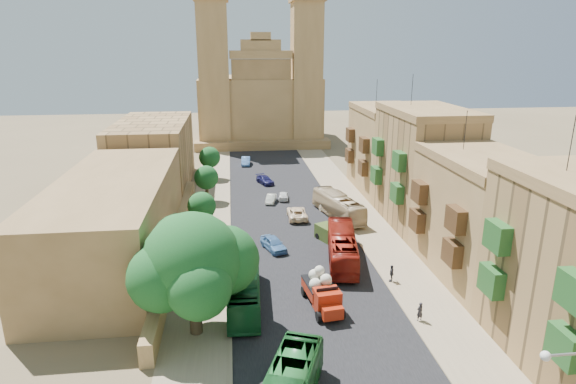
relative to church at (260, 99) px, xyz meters
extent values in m
plane|color=brown|center=(0.00, -78.61, -9.52)|extent=(260.00, 260.00, 0.00)
cube|color=black|center=(0.00, -48.61, -9.51)|extent=(14.00, 140.00, 0.01)
cube|color=#897659|center=(9.50, -48.61, -9.51)|extent=(5.00, 140.00, 0.01)
cube|color=#897659|center=(-9.50, -48.61, -9.51)|extent=(5.00, 140.00, 0.01)
cube|color=#897659|center=(7.00, -48.61, -9.46)|extent=(0.25, 140.00, 0.12)
cube|color=#897659|center=(-7.00, -48.61, -9.46)|extent=(0.25, 140.00, 0.12)
cylinder|color=black|center=(15.00, -78.81, 5.08)|extent=(0.06, 0.06, 3.60)
cube|color=#225522|center=(11.55, -85.53, -4.96)|extent=(0.90, 2.20, 2.00)
cube|color=#225522|center=(11.55, -77.69, -4.96)|extent=(0.90, 2.20, 2.00)
cube|color=#225522|center=(11.55, -85.53, -1.60)|extent=(0.90, 2.20, 2.00)
cube|color=#225522|center=(11.55, -77.69, -1.60)|extent=(0.90, 2.20, 2.00)
cube|color=olive|center=(16.00, -67.61, -4.27)|extent=(8.00, 14.00, 10.50)
cube|color=brown|center=(16.00, -67.61, 1.38)|extent=(8.20, 14.00, 0.80)
cylinder|color=black|center=(15.00, -64.81, 3.58)|extent=(0.06, 0.06, 3.60)
cube|color=#432B16|center=(11.55, -71.53, -5.53)|extent=(0.90, 2.20, 2.00)
cube|color=#432B16|center=(11.55, -63.69, -5.53)|extent=(0.90, 2.20, 2.00)
cube|color=#432B16|center=(11.55, -71.53, -2.59)|extent=(0.90, 2.20, 2.00)
cube|color=#432B16|center=(11.55, -63.69, -2.59)|extent=(0.90, 2.20, 2.00)
cube|color=#9C7647|center=(16.00, -53.61, -3.02)|extent=(8.00, 14.00, 13.00)
cube|color=brown|center=(16.00, -53.61, 3.88)|extent=(8.20, 14.00, 0.80)
cylinder|color=black|center=(15.00, -50.81, 6.08)|extent=(0.06, 0.06, 3.60)
cube|color=#225522|center=(11.55, -57.53, -4.58)|extent=(0.90, 2.20, 2.00)
cube|color=#225522|center=(11.55, -49.69, -4.58)|extent=(0.90, 2.20, 2.00)
cube|color=#225522|center=(11.55, -57.53, -0.94)|extent=(0.90, 2.20, 2.00)
cube|color=#225522|center=(11.55, -49.69, -0.94)|extent=(0.90, 2.20, 2.00)
cube|color=olive|center=(16.00, -39.61, -3.77)|extent=(8.00, 14.00, 11.50)
cube|color=brown|center=(16.00, -39.61, 2.38)|extent=(8.20, 14.00, 0.80)
cylinder|color=black|center=(15.00, -36.81, 4.58)|extent=(0.06, 0.06, 3.60)
cube|color=#432B16|center=(11.55, -43.53, -5.15)|extent=(0.90, 2.20, 2.00)
cube|color=#432B16|center=(11.55, -35.69, -5.15)|extent=(0.90, 2.20, 2.00)
cube|color=#432B16|center=(11.55, -43.53, -1.93)|extent=(0.90, 2.20, 2.00)
cube|color=#432B16|center=(11.55, -35.69, -1.93)|extent=(0.90, 2.20, 2.00)
cube|color=olive|center=(-12.50, -58.61, -8.62)|extent=(1.00, 40.00, 1.80)
cube|color=brown|center=(-18.00, -60.61, -5.32)|extent=(10.00, 28.00, 8.40)
cube|color=#9C7647|center=(-18.00, -34.61, -4.52)|extent=(10.00, 22.00, 10.00)
cube|color=olive|center=(0.00, 2.39, -2.52)|extent=(26.00, 20.00, 14.00)
cube|color=brown|center=(0.00, -8.11, -8.62)|extent=(28.00, 4.00, 1.80)
cube|color=brown|center=(0.00, -6.41, 0.48)|extent=(12.00, 2.00, 16.00)
cube|color=olive|center=(0.00, -6.41, 9.38)|extent=(12.60, 2.40, 1.60)
cube|color=olive|center=(0.00, -6.41, 11.08)|extent=(8.00, 2.00, 2.40)
cube|color=olive|center=(0.00, -6.41, 12.88)|extent=(4.00, 2.00, 1.60)
cube|color=olive|center=(-9.50, -5.11, 4.98)|extent=(6.00, 6.00, 29.00)
cube|color=olive|center=(9.50, -5.11, 4.98)|extent=(6.00, 6.00, 29.00)
cylinder|color=#3C2E1E|center=(-9.50, -74.61, -7.73)|extent=(0.94, 0.94, 3.57)
sphere|color=#11411A|center=(-9.50, -74.61, -3.70)|extent=(7.13, 7.13, 7.13)
sphere|color=#11411A|center=(-7.25, -73.49, -4.26)|extent=(5.25, 5.25, 5.25)
sphere|color=#11411A|center=(-11.56, -75.46, -4.45)|extent=(4.88, 4.88, 4.88)
sphere|color=#11411A|center=(-8.94, -76.87, -4.64)|extent=(4.50, 4.50, 4.50)
sphere|color=#11411A|center=(-10.53, -72.55, -2.95)|extent=(4.13, 4.13, 4.13)
cylinder|color=#3C2E1E|center=(-10.00, -66.61, -8.49)|extent=(0.44, 0.44, 2.05)
sphere|color=#11411A|center=(-10.00, -66.61, -6.42)|extent=(2.98, 2.98, 2.98)
cylinder|color=#3C2E1E|center=(-10.00, -54.61, -8.42)|extent=(0.44, 0.44, 2.20)
sphere|color=#11411A|center=(-10.00, -54.61, -6.20)|extent=(3.20, 3.20, 3.20)
cylinder|color=#3C2E1E|center=(-10.00, -42.61, -8.39)|extent=(0.44, 0.44, 2.26)
sphere|color=#11411A|center=(-10.00, -42.61, -6.11)|extent=(3.28, 3.28, 3.28)
cylinder|color=#3C2E1E|center=(-10.00, -30.61, -8.35)|extent=(0.44, 0.44, 2.33)
sphere|color=#11411A|center=(-10.00, -30.61, -6.00)|extent=(3.39, 3.39, 3.39)
cylinder|color=gray|center=(7.30, -90.61, -1.52)|extent=(1.80, 0.12, 0.12)
sphere|color=white|center=(6.40, -90.61, -1.52)|extent=(0.44, 0.44, 0.44)
cube|color=#A7220C|center=(0.37, -71.15, -8.33)|extent=(2.50, 3.65, 0.85)
cube|color=black|center=(0.37, -71.15, -7.86)|extent=(2.56, 3.70, 0.11)
cube|color=#A7220C|center=(0.65, -73.31, -8.24)|extent=(2.18, 1.85, 1.71)
cube|color=#A7220C|center=(0.80, -74.44, -8.61)|extent=(1.74, 1.33, 0.95)
cube|color=black|center=(0.65, -73.31, -7.57)|extent=(1.80, 0.32, 0.85)
cylinder|color=black|center=(-0.18, -74.27, -9.09)|extent=(0.44, 0.89, 0.85)
cylinder|color=black|center=(1.70, -74.03, -9.09)|extent=(0.44, 0.89, 0.85)
cylinder|color=black|center=(-0.71, -70.14, -9.09)|extent=(0.44, 0.89, 0.85)
cylinder|color=black|center=(1.17, -69.90, -9.09)|extent=(0.44, 0.89, 0.85)
sphere|color=beige|center=(-0.02, -71.77, -7.62)|extent=(1.04, 1.04, 1.04)
sphere|color=beige|center=(0.88, -71.37, -7.62)|extent=(1.04, 1.04, 1.04)
sphere|color=beige|center=(0.30, -70.58, -7.62)|extent=(1.04, 1.04, 1.04)
sphere|color=beige|center=(-0.01, -71.10, -7.10)|extent=(0.95, 0.95, 0.95)
sphere|color=beige|center=(0.81, -71.95, -7.15)|extent=(0.95, 0.95, 0.95)
sphere|color=beige|center=(0.39, -71.24, -6.67)|extent=(0.85, 0.85, 0.85)
cube|color=#3C501E|center=(4.00, -58.61, -8.70)|extent=(3.21, 4.30, 1.63)
cylinder|color=black|center=(3.88, -60.18, -9.19)|extent=(0.51, 0.70, 0.65)
cylinder|color=black|center=(5.28, -59.53, -9.19)|extent=(0.51, 0.70, 0.65)
cylinder|color=black|center=(2.72, -57.70, -9.19)|extent=(0.51, 0.70, 0.65)
cylinder|color=black|center=(4.12, -57.05, -9.19)|extent=(0.51, 0.70, 0.65)
imported|color=#135125|center=(-5.77, -70.88, -8.06)|extent=(2.90, 10.57, 2.92)
imported|color=maroon|center=(4.07, -63.67, -7.99)|extent=(4.42, 11.22, 3.05)
imported|color=tan|center=(6.50, -50.97, -8.06)|extent=(4.94, 10.72, 2.91)
imported|color=#4B79AE|center=(-2.42, -60.11, -8.82)|extent=(2.95, 4.41, 1.40)
imported|color=silver|center=(-1.35, -44.17, -8.98)|extent=(1.88, 3.44, 1.07)
imported|color=beige|center=(1.33, -50.83, -8.83)|extent=(2.40, 4.99, 1.37)
imported|color=#161644|center=(-1.46, -34.68, -8.91)|extent=(3.02, 4.47, 1.20)
imported|color=white|center=(0.50, -42.96, -8.95)|extent=(1.68, 3.44, 1.13)
imported|color=#5487CF|center=(-4.00, -21.79, -8.81)|extent=(1.74, 4.33, 1.40)
imported|color=#27252B|center=(7.63, -75.04, -8.73)|extent=(0.66, 0.54, 1.57)
imported|color=#2E2E36|center=(7.57, -68.45, -8.71)|extent=(0.74, 1.02, 1.61)
camera|label=1|loc=(-6.41, -106.55, 10.96)|focal=30.00mm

